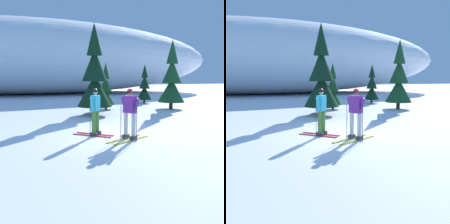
% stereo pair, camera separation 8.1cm
% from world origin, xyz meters
% --- Properties ---
extents(ground_plane, '(120.00, 120.00, 0.00)m').
position_xyz_m(ground_plane, '(0.00, 0.00, 0.00)').
color(ground_plane, white).
extents(skier_cyan_jacket, '(1.46, 1.35, 1.80)m').
position_xyz_m(skier_cyan_jacket, '(-0.71, -0.00, 0.94)').
color(skier_cyan_jacket, red).
rests_on(skier_cyan_jacket, ground).
extents(skier_purple_jacket, '(1.80, 1.22, 1.83)m').
position_xyz_m(skier_purple_jacket, '(0.27, -1.00, 0.97)').
color(skier_purple_jacket, gold).
rests_on(skier_purple_jacket, ground).
extents(pine_tree_center_left, '(2.03, 2.03, 5.26)m').
position_xyz_m(pine_tree_center_left, '(0.64, 5.03, 2.20)').
color(pine_tree_center_left, '#47301E').
rests_on(pine_tree_center_left, ground).
extents(pine_tree_center, '(1.23, 1.23, 3.19)m').
position_xyz_m(pine_tree_center, '(2.10, 7.52, 1.34)').
color(pine_tree_center, '#47301E').
rests_on(pine_tree_center, ground).
extents(pine_tree_center_right, '(1.28, 1.28, 3.31)m').
position_xyz_m(pine_tree_center_right, '(6.48, 10.39, 1.38)').
color(pine_tree_center_right, '#47301E').
rests_on(pine_tree_center_right, ground).
extents(pine_tree_far_right, '(1.85, 1.85, 4.79)m').
position_xyz_m(pine_tree_far_right, '(6.53, 6.28, 2.00)').
color(pine_tree_far_right, '#47301E').
rests_on(pine_tree_far_right, ground).
extents(snow_ridge_background, '(49.57, 20.49, 9.46)m').
position_xyz_m(snow_ridge_background, '(-0.98, 26.46, 4.73)').
color(snow_ridge_background, white).
rests_on(snow_ridge_background, ground).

